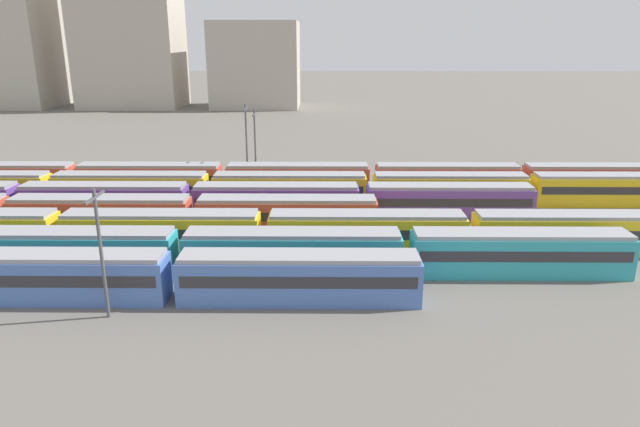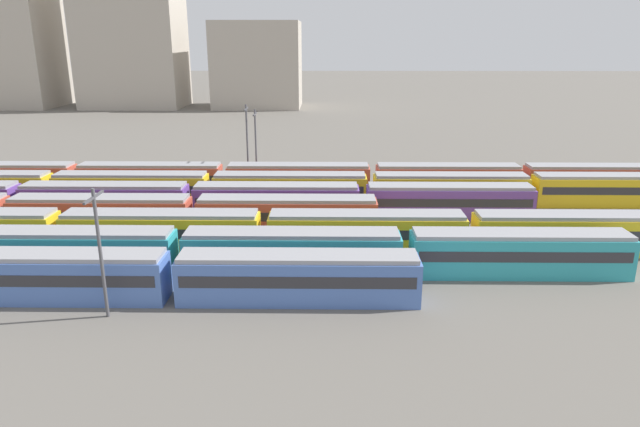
% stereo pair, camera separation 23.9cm
% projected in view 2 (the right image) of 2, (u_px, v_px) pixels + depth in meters
% --- Properties ---
extents(train_track_0, '(55.80, 3.06, 3.75)m').
position_uv_depth(train_track_0, '(47.00, 276.00, 42.47)').
color(train_track_0, '#4C70BC').
rests_on(train_track_0, ground_plane).
extents(train_track_1, '(74.70, 3.06, 3.75)m').
position_uv_depth(train_track_1, '(179.00, 251.00, 47.33)').
color(train_track_1, teal).
rests_on(train_track_1, ground_plane).
extents(train_track_2, '(93.60, 3.06, 3.75)m').
position_uv_depth(train_track_2, '(366.00, 232.00, 52.09)').
color(train_track_2, yellow).
rests_on(train_track_2, ground_plane).
extents(train_track_3, '(55.80, 3.06, 3.75)m').
position_uv_depth(train_track_3, '(101.00, 214.00, 57.40)').
color(train_track_3, '#BC4C38').
rests_on(train_track_3, ground_plane).
extents(train_track_4, '(74.70, 3.06, 3.75)m').
position_uv_depth(train_track_4, '(191.00, 200.00, 62.26)').
color(train_track_4, '#6B429E').
rests_on(train_track_4, ground_plane).
extents(train_track_5, '(112.50, 3.06, 3.75)m').
position_uv_depth(train_track_5, '(370.00, 189.00, 66.97)').
color(train_track_5, yellow).
rests_on(train_track_5, ground_plane).
extents(train_track_6, '(112.50, 3.06, 3.75)m').
position_uv_depth(train_track_6, '(373.00, 178.00, 71.92)').
color(train_track_6, '#BC4C38').
rests_on(train_track_6, ground_plane).
extents(catenary_pole_1, '(0.24, 3.20, 10.25)m').
position_uv_depth(catenary_pole_1, '(256.00, 145.00, 73.66)').
color(catenary_pole_1, '#4C4C51').
rests_on(catenary_pole_1, ground_plane).
extents(catenary_pole_2, '(0.24, 3.20, 9.41)m').
position_uv_depth(catenary_pole_2, '(100.00, 247.00, 38.76)').
color(catenary_pole_2, '#4C4C51').
rests_on(catenary_pole_2, ground_plane).
extents(catenary_pole_3, '(0.24, 3.20, 10.87)m').
position_uv_depth(catenary_pole_3, '(247.00, 142.00, 73.87)').
color(catenary_pole_3, '#4C4C51').
rests_on(catenary_pole_3, ground_plane).
extents(distant_building_0, '(16.00, 20.50, 46.53)m').
position_uv_depth(distant_building_0, '(21.00, 22.00, 157.60)').
color(distant_building_0, '#B2A899').
rests_on(distant_building_0, ground_plane).
extents(distant_building_1, '(27.43, 19.51, 38.69)m').
position_uv_depth(distant_building_1, '(132.00, 37.00, 158.36)').
color(distant_building_1, '#B2A899').
rests_on(distant_building_1, ground_plane).
extents(distant_building_2, '(24.14, 19.54, 23.51)m').
position_uv_depth(distant_building_2, '(258.00, 65.00, 160.14)').
color(distant_building_2, '#B2A899').
rests_on(distant_building_2, ground_plane).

